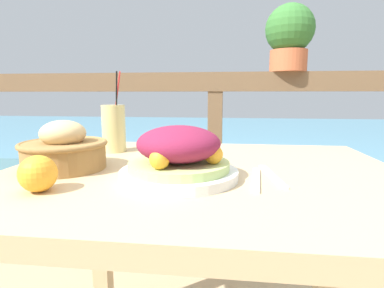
{
  "coord_description": "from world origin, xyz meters",
  "views": [
    {
      "loc": [
        0.06,
        -0.72,
        0.93
      ],
      "look_at": [
        -0.02,
        0.01,
        0.81
      ],
      "focal_mm": 28.0,
      "sensor_mm": 36.0,
      "label": 1
    }
  ],
  "objects_px": {
    "bread_basket": "(64,150)",
    "potted_plant": "(289,36)",
    "drink_glass": "(114,128)",
    "salad_plate": "(179,156)"
  },
  "relations": [
    {
      "from": "bread_basket",
      "to": "potted_plant",
      "type": "distance_m",
      "value": 1.12
    },
    {
      "from": "salad_plate",
      "to": "drink_glass",
      "type": "distance_m",
      "value": 0.38
    },
    {
      "from": "salad_plate",
      "to": "potted_plant",
      "type": "bearing_deg",
      "value": 66.21
    },
    {
      "from": "potted_plant",
      "to": "salad_plate",
      "type": "bearing_deg",
      "value": -113.79
    },
    {
      "from": "bread_basket",
      "to": "salad_plate",
      "type": "bearing_deg",
      "value": -9.86
    },
    {
      "from": "drink_glass",
      "to": "bread_basket",
      "type": "distance_m",
      "value": 0.24
    },
    {
      "from": "bread_basket",
      "to": "potted_plant",
      "type": "relative_size",
      "value": 0.68
    },
    {
      "from": "salad_plate",
      "to": "potted_plant",
      "type": "relative_size",
      "value": 0.85
    },
    {
      "from": "salad_plate",
      "to": "bread_basket",
      "type": "xyz_separation_m",
      "value": [
        -0.29,
        0.05,
        -0.0
      ]
    },
    {
      "from": "bread_basket",
      "to": "potted_plant",
      "type": "height_order",
      "value": "potted_plant"
    }
  ]
}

